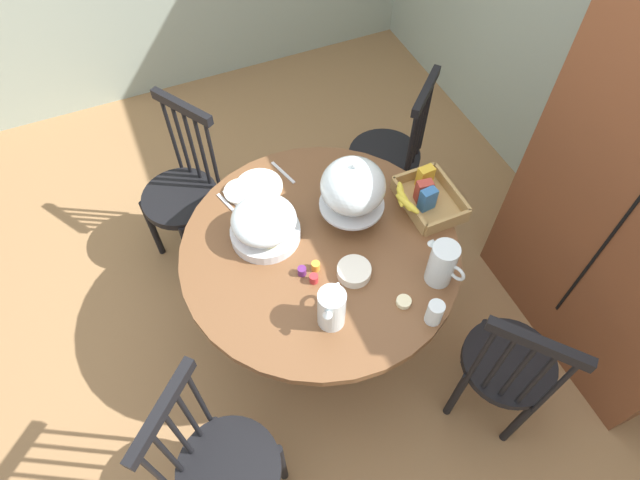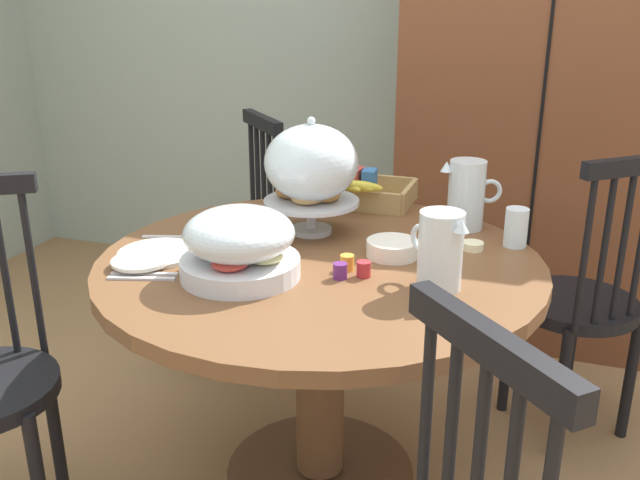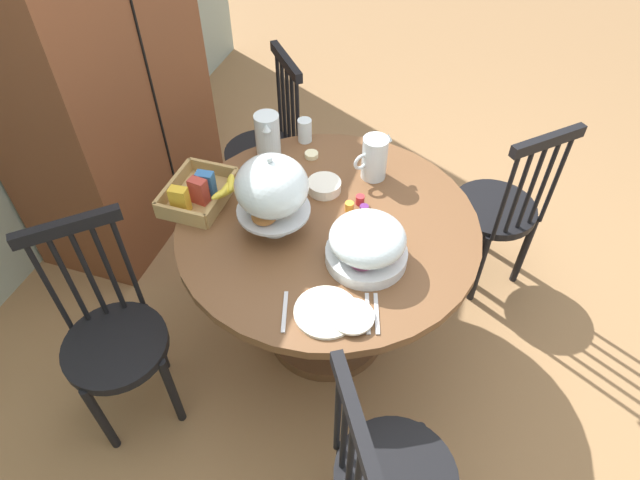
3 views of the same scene
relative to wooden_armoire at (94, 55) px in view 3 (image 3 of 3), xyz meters
name	(u,v)px [view 3 (image 3 of 3)]	position (x,y,z in m)	size (l,w,h in m)	color
ground_plane	(368,320)	(-0.38, -1.50, -0.98)	(10.00, 10.00, 0.00)	#997047
wooden_armoire	(94,55)	(0.00, 0.00, 0.00)	(1.18, 0.60, 1.96)	brown
dining_table	(327,259)	(-0.51, -1.32, -0.46)	(1.20, 1.20, 0.74)	brown
windsor_chair_near_window	(266,152)	(0.19, -0.76, -0.53)	(0.47, 0.47, 0.97)	black
windsor_chair_by_cabinet	(114,341)	(-1.10, -0.65, -0.53)	(0.47, 0.47, 0.97)	black
windsor_chair_facing_door	(388,479)	(-1.29, -1.77, -0.53)	(0.46, 0.46, 0.97)	black
windsor_chair_far_side	(497,212)	(0.10, -1.99, -0.53)	(0.47, 0.47, 0.97)	black
pastry_stand_with_dome	(272,189)	(-0.60, -1.14, -0.05)	(0.28, 0.28, 0.34)	silver
fruit_platter_covered	(367,244)	(-0.65, -1.51, -0.16)	(0.30, 0.30, 0.18)	silver
orange_juice_pitcher	(374,160)	(-0.17, -1.42, -0.16)	(0.16, 0.14, 0.19)	silver
milk_pitcher	(268,138)	(-0.18, -0.95, -0.15)	(0.19, 0.11, 0.21)	silver
cereal_basket	(201,193)	(-0.54, -0.80, -0.20)	(0.32, 0.30, 0.12)	tan
china_plate_large	(326,312)	(-0.93, -1.45, -0.24)	(0.22, 0.22, 0.01)	white
china_plate_small	(352,316)	(-0.93, -1.54, -0.23)	(0.15, 0.15, 0.01)	white
cereal_bowl	(324,186)	(-0.33, -1.25, -0.22)	(0.14, 0.14, 0.04)	white
drinking_glass	(305,130)	(-0.02, -1.06, -0.19)	(0.06, 0.06, 0.11)	silver
butter_dish	(311,155)	(-0.13, -1.13, -0.23)	(0.06, 0.06, 0.02)	beige
jam_jar_strawberry	(360,200)	(-0.36, -1.41, -0.22)	(0.04, 0.04, 0.04)	#B7282D
jam_jar_apricot	(349,207)	(-0.41, -1.38, -0.22)	(0.04, 0.04, 0.04)	orange
jam_jar_grape	(364,210)	(-0.41, -1.44, -0.22)	(0.04, 0.04, 0.04)	#5B2366
table_knife	(368,313)	(-0.89, -1.58, -0.24)	(0.17, 0.01, 0.01)	silver
dinner_fork	(377,313)	(-0.88, -1.61, -0.24)	(0.17, 0.01, 0.01)	silver
soup_spoon	(285,312)	(-0.97, -1.31, -0.24)	(0.17, 0.01, 0.01)	silver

